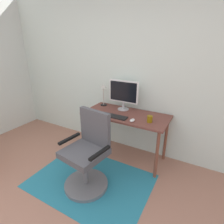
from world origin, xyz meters
TOP-DOWN VIEW (x-y plane):
  - wall_back at (0.00, 2.20)m, footprint 6.00×0.10m
  - area_rug at (-0.15, 1.08)m, footprint 1.58×1.13m
  - desk at (0.01, 1.83)m, footprint 1.29×0.60m
  - monitor at (-0.12, 1.99)m, footprint 0.49×0.18m
  - keyboard at (-0.11, 1.65)m, footprint 0.43×0.13m
  - computer_mouse at (0.20, 1.63)m, footprint 0.06×0.10m
  - coffee_cup at (0.42, 1.72)m, footprint 0.07×0.07m
  - cell_phone at (-0.50, 1.68)m, footprint 0.11×0.15m
  - desk_lamp at (-0.50, 2.01)m, footprint 0.11×0.11m
  - office_chair at (-0.14, 1.03)m, footprint 0.60×0.57m

SIDE VIEW (x-z plane):
  - area_rug at x=-0.15m, z-range 0.00..0.01m
  - office_chair at x=-0.14m, z-range -0.09..0.92m
  - desk at x=0.01m, z-range 0.29..1.05m
  - cell_phone at x=-0.50m, z-range 0.76..0.77m
  - keyboard at x=-0.11m, z-range 0.76..0.78m
  - computer_mouse at x=0.20m, z-range 0.76..0.80m
  - coffee_cup at x=0.42m, z-range 0.76..0.86m
  - desk_lamp at x=-0.50m, z-range 0.84..1.21m
  - monitor at x=-0.12m, z-range 0.80..1.28m
  - wall_back at x=0.00m, z-range 0.00..2.60m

